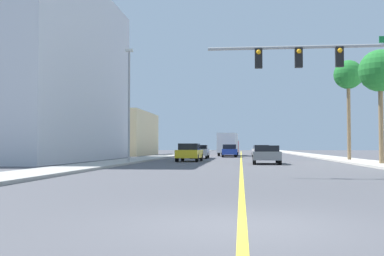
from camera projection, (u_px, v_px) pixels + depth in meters
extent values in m
plane|color=#47474C|center=(241.00, 158.00, 49.50)|extent=(192.00, 192.00, 0.00)
cube|color=#9E9B93|center=(154.00, 157.00, 50.47)|extent=(2.97, 168.00, 0.15)
cube|color=#B2ADA3|center=(331.00, 158.00, 48.53)|extent=(2.97, 168.00, 0.15)
cube|color=yellow|center=(241.00, 158.00, 49.50)|extent=(0.16, 144.00, 0.01)
cube|color=silver|center=(30.00, 73.00, 42.65)|extent=(12.58, 24.33, 15.94)
cube|color=beige|center=(112.00, 134.00, 66.06)|extent=(10.64, 15.44, 6.05)
cylinder|color=gray|center=(322.00, 47.00, 19.77)|extent=(9.63, 0.14, 0.14)
cube|color=black|center=(339.00, 57.00, 19.68)|extent=(0.32, 0.24, 0.84)
sphere|color=orange|center=(340.00, 50.00, 19.55)|extent=(0.20, 0.20, 0.20)
cube|color=black|center=(299.00, 58.00, 19.85)|extent=(0.32, 0.24, 0.84)
sphere|color=orange|center=(299.00, 51.00, 19.72)|extent=(0.20, 0.20, 0.20)
cube|color=black|center=(259.00, 59.00, 20.03)|extent=(0.32, 0.24, 0.84)
sphere|color=orange|center=(259.00, 52.00, 19.90)|extent=(0.20, 0.20, 0.20)
cylinder|color=gray|center=(129.00, 107.00, 34.91)|extent=(0.16, 0.16, 8.17)
cube|color=beige|center=(129.00, 50.00, 35.07)|extent=(0.56, 0.28, 0.20)
cylinder|color=brown|center=(381.00, 117.00, 31.26)|extent=(0.31, 0.31, 6.21)
sphere|color=#1E6B28|center=(380.00, 71.00, 31.38)|extent=(2.83, 2.83, 2.83)
cone|color=#1E6B28|center=(376.00, 75.00, 32.22)|extent=(1.68, 0.54, 1.23)
cone|color=#1E6B28|center=(367.00, 74.00, 31.58)|extent=(0.60, 1.38, 1.59)
cylinder|color=brown|center=(349.00, 117.00, 40.00)|extent=(0.30, 0.30, 7.29)
sphere|color=#1E6B28|center=(348.00, 75.00, 40.14)|extent=(2.47, 2.47, 2.47)
cone|color=#1E6B28|center=(357.00, 77.00, 40.11)|extent=(0.49, 1.11, 1.34)
cone|color=#1E6B28|center=(350.00, 78.00, 40.79)|extent=(1.28, 0.80, 1.43)
cone|color=#1E6B28|center=(342.00, 78.00, 40.81)|extent=(1.31, 1.00, 1.24)
cone|color=#1E6B28|center=(340.00, 77.00, 40.18)|extent=(0.49, 1.40, 1.14)
cone|color=#1E6B28|center=(346.00, 76.00, 39.53)|extent=(1.24, 0.91, 1.42)
cone|color=#1E6B28|center=(355.00, 76.00, 39.47)|extent=(1.19, 0.94, 1.25)
cube|color=#1E389E|center=(229.00, 152.00, 55.00)|extent=(1.93, 4.44, 0.64)
cube|color=black|center=(229.00, 147.00, 54.97)|extent=(1.61, 2.00, 0.52)
cylinder|color=black|center=(223.00, 154.00, 56.66)|extent=(0.25, 0.65, 0.64)
cylinder|color=black|center=(235.00, 154.00, 56.57)|extent=(0.25, 0.65, 0.64)
cylinder|color=black|center=(223.00, 155.00, 53.40)|extent=(0.25, 0.65, 0.64)
cylinder|color=black|center=(236.00, 155.00, 53.31)|extent=(0.25, 0.65, 0.64)
cube|color=#BCBCC1|center=(200.00, 152.00, 49.50)|extent=(1.86, 4.60, 0.68)
cube|color=black|center=(200.00, 147.00, 49.55)|extent=(1.61, 2.12, 0.41)
cylinder|color=black|center=(194.00, 155.00, 51.28)|extent=(0.23, 0.64, 0.64)
cylinder|color=black|center=(208.00, 155.00, 51.14)|extent=(0.23, 0.64, 0.64)
cylinder|color=black|center=(191.00, 156.00, 47.83)|extent=(0.23, 0.64, 0.64)
cylinder|color=black|center=(206.00, 156.00, 47.69)|extent=(0.23, 0.64, 0.64)
cube|color=white|center=(261.00, 152.00, 52.45)|extent=(1.97, 4.47, 0.68)
cube|color=black|center=(261.00, 147.00, 52.47)|extent=(1.66, 2.07, 0.41)
cylinder|color=black|center=(253.00, 155.00, 54.13)|extent=(0.25, 0.65, 0.64)
cylinder|color=black|center=(267.00, 155.00, 54.03)|extent=(0.25, 0.65, 0.64)
cylinder|color=black|center=(255.00, 155.00, 50.84)|extent=(0.25, 0.65, 0.64)
cylinder|color=black|center=(270.00, 155.00, 50.74)|extent=(0.25, 0.65, 0.64)
cube|color=gold|center=(190.00, 154.00, 39.57)|extent=(2.01, 3.95, 0.67)
cube|color=black|center=(189.00, 147.00, 39.44)|extent=(1.70, 1.77, 0.53)
cylinder|color=black|center=(183.00, 157.00, 41.05)|extent=(0.25, 0.65, 0.64)
cylinder|color=black|center=(201.00, 157.00, 40.81)|extent=(0.25, 0.65, 0.64)
cylinder|color=black|center=(177.00, 158.00, 38.31)|extent=(0.25, 0.65, 0.64)
cylinder|color=black|center=(197.00, 158.00, 38.07)|extent=(0.25, 0.65, 0.64)
cube|color=slate|center=(266.00, 155.00, 34.08)|extent=(2.03, 4.38, 0.60)
cube|color=black|center=(266.00, 148.00, 33.77)|extent=(1.75, 2.25, 0.43)
cylinder|color=black|center=(254.00, 159.00, 35.78)|extent=(0.23, 0.64, 0.64)
cylinder|color=black|center=(277.00, 159.00, 35.57)|extent=(0.23, 0.64, 0.64)
cylinder|color=black|center=(254.00, 160.00, 32.57)|extent=(0.23, 0.64, 0.64)
cylinder|color=black|center=(280.00, 160.00, 32.35)|extent=(0.23, 0.64, 0.64)
cube|color=red|center=(230.00, 146.00, 65.98)|extent=(2.49, 2.51, 1.60)
cube|color=silver|center=(228.00, 143.00, 61.72)|extent=(2.64, 6.32, 2.52)
cylinder|color=black|center=(222.00, 152.00, 66.10)|extent=(0.31, 0.91, 0.90)
cylinder|color=black|center=(237.00, 152.00, 65.80)|extent=(0.31, 0.91, 0.90)
cylinder|color=black|center=(219.00, 153.00, 60.28)|extent=(0.31, 0.91, 0.90)
cylinder|color=black|center=(235.00, 153.00, 59.98)|extent=(0.31, 0.91, 0.90)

